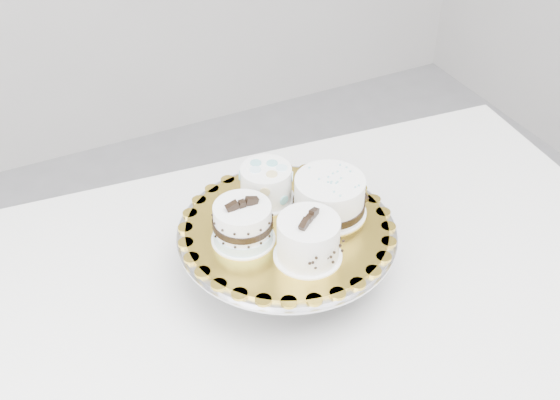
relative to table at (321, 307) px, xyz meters
name	(u,v)px	position (x,y,z in m)	size (l,w,h in m)	color
table	(321,307)	(0.00, 0.00, 0.00)	(1.31, 0.94, 0.75)	white
cake_stand	(287,243)	(-0.05, 0.05, 0.14)	(0.38, 0.38, 0.10)	gray
cake_board	(287,227)	(-0.05, 0.05, 0.18)	(0.35, 0.35, 0.01)	gold
cake_swirl	(308,240)	(-0.05, -0.04, 0.22)	(0.14, 0.14, 0.09)	white
cake_banded	(243,224)	(-0.13, 0.05, 0.21)	(0.11, 0.11, 0.09)	white
cake_dots	(266,184)	(-0.05, 0.13, 0.22)	(0.11, 0.11, 0.07)	white
cake_ribbon	(330,197)	(0.04, 0.05, 0.21)	(0.14, 0.13, 0.07)	white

